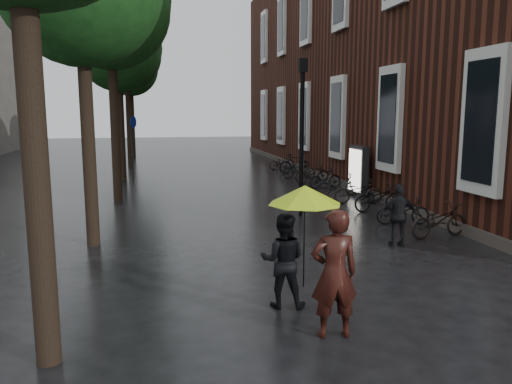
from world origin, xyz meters
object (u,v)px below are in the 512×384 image
object	(u,v)px
person_black	(283,260)
person_burgundy	(334,274)
pedestrian_walking	(399,216)
parked_bicycles	(333,181)
lamp_post	(302,122)
ad_lightbox	(358,171)

from	to	relation	value
person_black	person_burgundy	bearing A→B (deg)	126.35
pedestrian_walking	parked_bicycles	bearing A→B (deg)	-89.98
parked_bicycles	lamp_post	size ratio (longest dim) A/B	3.46
person_burgundy	parked_bicycles	xyz separation A→B (m)	(4.64, 12.56, -0.50)
person_burgundy	ad_lightbox	distance (m)	12.47
pedestrian_walking	lamp_post	world-z (taller)	lamp_post
parked_bicycles	ad_lightbox	bearing A→B (deg)	-66.16
ad_lightbox	lamp_post	bearing A→B (deg)	-136.84
person_burgundy	lamp_post	bearing A→B (deg)	-99.21
person_burgundy	person_black	size ratio (longest dim) A/B	1.19
pedestrian_walking	lamp_post	xyz separation A→B (m)	(-1.27, 3.98, 2.17)
person_black	parked_bicycles	bearing A→B (deg)	-96.52
parked_bicycles	ad_lightbox	distance (m)	1.44
person_burgundy	pedestrian_walking	world-z (taller)	person_burgundy
person_burgundy	pedestrian_walking	bearing A→B (deg)	-122.62
person_burgundy	lamp_post	size ratio (longest dim) A/B	0.39
person_burgundy	ad_lightbox	size ratio (longest dim) A/B	0.97
person_black	ad_lightbox	world-z (taller)	ad_lightbox
ad_lightbox	person_burgundy	bearing A→B (deg)	-114.70
person_black	parked_bicycles	world-z (taller)	person_black
person_black	ad_lightbox	xyz separation A→B (m)	(5.61, 10.08, 0.19)
person_burgundy	parked_bicycles	world-z (taller)	person_burgundy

